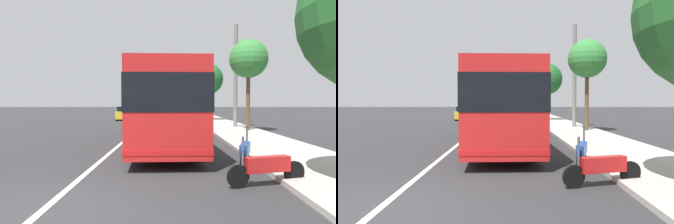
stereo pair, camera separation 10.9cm
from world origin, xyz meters
The scene contains 12 objects.
ground_plane centered at (0.00, 0.00, 0.00)m, with size 220.00×220.00×0.00m, color #2D2D30.
sidewalk_curb centered at (10.00, -6.98, 0.07)m, with size 110.00×3.60×0.14m, color #B2ADA3.
lane_divider_line centered at (10.00, 0.00, 0.00)m, with size 110.00×0.16×0.01m, color silver.
coach_bus centered at (8.74, -2.07, 1.94)m, with size 12.19×3.21×3.42m.
motorcycle_angled centered at (1.65, -4.79, 0.46)m, with size 0.65×2.08×1.23m.
motorcycle_by_tree centered at (3.61, -4.78, 0.48)m, with size 2.09×0.83×1.29m.
car_side_street centered at (28.53, -1.87, 0.75)m, with size 4.58×2.02×1.60m.
car_behind_bus centered at (45.53, 2.50, 0.71)m, with size 4.28×1.91×1.51m.
car_ahead_same_lane centered at (26.83, 2.66, 0.73)m, with size 4.17×2.17×1.53m.
roadside_tree_mid_block centered at (13.95, -7.74, 4.93)m, with size 2.59×2.59×6.27m.
roadside_tree_far_block centered at (24.76, -6.41, 4.45)m, with size 3.32×3.32×6.15m.
utility_pole centered at (16.74, -7.53, 4.02)m, with size 0.30×0.30×8.04m, color slate.
Camera 1 is at (-5.18, -2.41, 2.06)m, focal length 30.01 mm.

